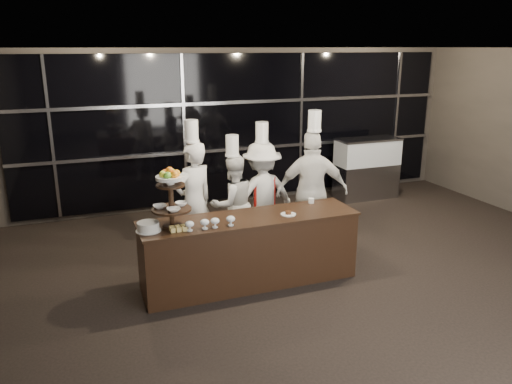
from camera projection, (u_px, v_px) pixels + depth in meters
name	position (u px, v px, depth m)	size (l,w,h in m)	color
room	(400.00, 196.00, 5.28)	(10.00, 10.00, 10.00)	black
window_wall	(244.00, 127.00, 9.70)	(8.60, 0.10, 2.80)	black
buffet_counter	(250.00, 250.00, 6.51)	(2.84, 0.74, 0.92)	black
display_stand	(171.00, 193.00, 5.93)	(0.48, 0.48, 0.74)	black
compotes	(210.00, 222.00, 5.97)	(0.62, 0.11, 0.12)	silver
layer_cake	(148.00, 227.00, 5.88)	(0.30, 0.30, 0.11)	white
pastry_squares	(178.00, 228.00, 5.90)	(0.19, 0.13, 0.05)	#DCC36B
small_plate	(288.00, 214.00, 6.46)	(0.20, 0.20, 0.05)	white
chef_cup	(311.00, 201.00, 6.94)	(0.08, 0.08, 0.07)	white
display_case	(367.00, 165.00, 10.19)	(1.29, 0.56, 1.24)	#A5A5AA
chef_a	(194.00, 201.00, 7.12)	(0.76, 0.65, 2.06)	white
chef_b	(233.00, 203.00, 7.46)	(0.80, 0.67, 1.79)	silver
chef_c	(262.00, 195.00, 7.64)	(1.11, 0.70, 1.95)	silver
chef_d	(312.00, 191.00, 7.49)	(1.16, 0.75, 2.14)	white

